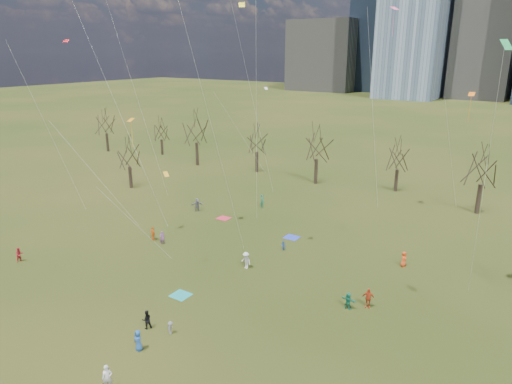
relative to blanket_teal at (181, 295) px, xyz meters
The scene contains 21 objects.
ground 2.03m from the blanket_teal, 57.09° to the right, with size 500.00×500.00×0.00m, color black.
downtown_skyline 212.55m from the blanket_teal, 90.37° to the left, with size 212.50×78.00×118.00m.
bare_tree_row 36.06m from the blanket_teal, 88.37° to the left, with size 113.04×29.80×9.50m.
blanket_teal is the anchor object (origin of this frame).
blanket_navy 16.79m from the blanket_teal, 83.92° to the left, with size 1.60×1.50×0.03m, color #2939C1.
blanket_crimson 19.34m from the blanket_teal, 116.14° to the left, with size 1.60×1.50×0.03m, color #C9283E.
person_0 7.86m from the blanket_teal, 69.63° to the right, with size 0.78×0.51×1.60m, color #214D91.
person_1 11.91m from the blanket_teal, 69.83° to the right, with size 0.63×0.42×1.74m, color silver.
person_2 18.61m from the blanket_teal, 167.71° to the right, with size 0.73×0.57×1.51m, color red.
person_3 5.69m from the blanket_teal, 54.95° to the right, with size 0.68×0.39×1.05m, color slate.
person_4 13.19m from the blanket_teal, 145.86° to the left, with size 0.93×0.39×1.59m, color orange.
person_5 14.40m from the blanket_teal, 24.91° to the left, with size 1.36×0.43×1.47m, color #1A7657.
person_7 11.74m from the blanket_teal, 142.15° to the left, with size 0.56×0.36×1.52m, color #864890.
person_8 13.37m from the blanket_teal, 78.14° to the left, with size 0.51×0.40×1.06m, color #2954B2.
person_9 7.72m from the blanket_teal, 76.36° to the left, with size 1.10×0.63×1.71m, color silver.
person_10 16.04m from the blanket_teal, 26.48° to the left, with size 1.03×0.43×1.76m, color #B93A1A.
person_11 22.05m from the blanket_teal, 126.68° to the left, with size 1.66×0.53×1.79m, color slate.
person_12 21.96m from the blanket_teal, 48.37° to the left, with size 0.77×0.50×1.57m, color #E94819.
person_13 24.49m from the blanket_teal, 105.77° to the left, with size 0.68×0.45×1.88m, color #1A7856.
person_14 5.31m from the blanket_teal, 76.45° to the right, with size 0.74×0.58×1.53m, color black.
kites_airborne 21.40m from the blanket_teal, 80.85° to the left, with size 61.51×38.62×33.41m.
Camera 1 is at (23.92, -24.19, 20.45)m, focal length 32.00 mm.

